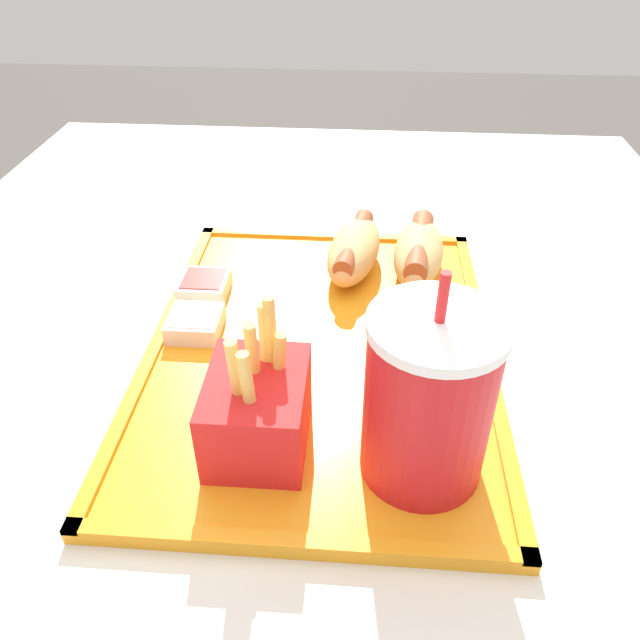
{
  "coord_description": "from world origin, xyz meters",
  "views": [
    {
      "loc": [
        0.41,
        0.05,
        1.14
      ],
      "look_at": [
        -0.04,
        0.01,
        0.81
      ],
      "focal_mm": 35.0,
      "sensor_mm": 36.0,
      "label": 1
    }
  ],
  "objects_px": {
    "soda_cup": "(428,399)",
    "hot_dog_near": "(354,249)",
    "sauce_cup_mayo": "(195,323)",
    "hot_dog_far": "(419,252)",
    "fries_carton": "(258,408)",
    "sauce_cup_ketchup": "(204,286)"
  },
  "relations": [
    {
      "from": "soda_cup",
      "to": "sauce_cup_mayo",
      "type": "distance_m",
      "value": 0.26
    },
    {
      "from": "soda_cup",
      "to": "sauce_cup_mayo",
      "type": "bearing_deg",
      "value": -126.11
    },
    {
      "from": "hot_dog_far",
      "to": "hot_dog_near",
      "type": "bearing_deg",
      "value": -90.0
    },
    {
      "from": "hot_dog_near",
      "to": "sauce_cup_mayo",
      "type": "distance_m",
      "value": 0.19
    },
    {
      "from": "hot_dog_far",
      "to": "sauce_cup_ketchup",
      "type": "xyz_separation_m",
      "value": [
        0.06,
        -0.22,
        -0.02
      ]
    },
    {
      "from": "hot_dog_far",
      "to": "sauce_cup_mayo",
      "type": "bearing_deg",
      "value": -60.2
    },
    {
      "from": "hot_dog_far",
      "to": "hot_dog_near",
      "type": "height_order",
      "value": "same"
    },
    {
      "from": "fries_carton",
      "to": "sauce_cup_mayo",
      "type": "height_order",
      "value": "fries_carton"
    },
    {
      "from": "hot_dog_near",
      "to": "hot_dog_far",
      "type": "bearing_deg",
      "value": 90.0
    },
    {
      "from": "hot_dog_near",
      "to": "fries_carton",
      "type": "xyz_separation_m",
      "value": [
        0.26,
        -0.06,
        0.01
      ]
    },
    {
      "from": "soda_cup",
      "to": "hot_dog_far",
      "type": "height_order",
      "value": "soda_cup"
    },
    {
      "from": "fries_carton",
      "to": "sauce_cup_mayo",
      "type": "xyz_separation_m",
      "value": [
        -0.13,
        -0.08,
        -0.02
      ]
    },
    {
      "from": "fries_carton",
      "to": "hot_dog_far",
      "type": "bearing_deg",
      "value": 152.59
    },
    {
      "from": "fries_carton",
      "to": "soda_cup",
      "type": "bearing_deg",
      "value": 82.83
    },
    {
      "from": "fries_carton",
      "to": "sauce_cup_mayo",
      "type": "distance_m",
      "value": 0.16
    },
    {
      "from": "sauce_cup_mayo",
      "to": "sauce_cup_ketchup",
      "type": "xyz_separation_m",
      "value": [
        -0.06,
        -0.01,
        0.0
      ]
    },
    {
      "from": "soda_cup",
      "to": "hot_dog_near",
      "type": "bearing_deg",
      "value": -168.02
    },
    {
      "from": "soda_cup",
      "to": "sauce_cup_ketchup",
      "type": "height_order",
      "value": "soda_cup"
    },
    {
      "from": "soda_cup",
      "to": "sauce_cup_mayo",
      "type": "height_order",
      "value": "soda_cup"
    },
    {
      "from": "hot_dog_far",
      "to": "fries_carton",
      "type": "bearing_deg",
      "value": -27.41
    },
    {
      "from": "sauce_cup_mayo",
      "to": "sauce_cup_ketchup",
      "type": "distance_m",
      "value": 0.06
    },
    {
      "from": "hot_dog_near",
      "to": "sauce_cup_ketchup",
      "type": "distance_m",
      "value": 0.16
    }
  ]
}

